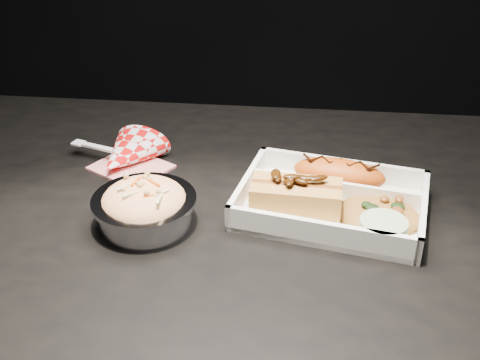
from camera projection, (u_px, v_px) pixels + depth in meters
name	position (u px, v px, depth m)	size (l,w,h in m)	color
dining_table	(215.00, 275.00, 0.86)	(1.20, 0.80, 0.75)	black
food_tray	(331.00, 204.00, 0.83)	(0.28, 0.23, 0.04)	white
fried_pastry	(339.00, 174.00, 0.87)	(0.13, 0.05, 0.04)	#C75113
hotdog	(296.00, 195.00, 0.81)	(0.12, 0.06, 0.06)	#C48B43
fried_rice_mound	(379.00, 208.00, 0.80)	(0.11, 0.09, 0.03)	#A16B2F
cupcake_liner	(383.00, 231.00, 0.76)	(0.06, 0.06, 0.03)	#A4C091
foil_coleslaw_cup	(144.00, 205.00, 0.79)	(0.14, 0.14, 0.07)	silver
napkin_fork	(126.00, 156.00, 0.94)	(0.18, 0.14, 0.10)	red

